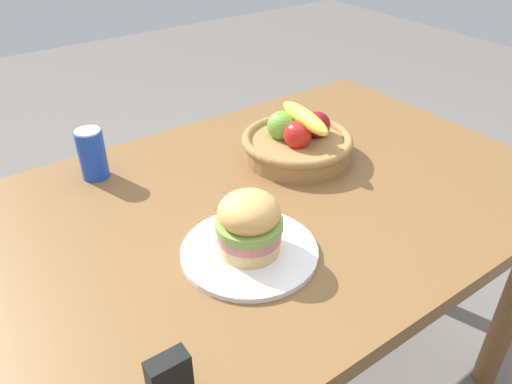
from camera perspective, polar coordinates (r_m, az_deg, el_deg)
The scene contains 6 objects.
dining_table at distance 1.21m, azimuth 1.07°, elevation -4.60°, with size 1.40×0.90×0.75m.
plate at distance 0.98m, azimuth -0.77°, elevation -6.86°, with size 0.27×0.27×0.01m, color white.
sandwich at distance 0.94m, azimuth -0.80°, elevation -3.66°, with size 0.13×0.13×0.13m.
soda_can at distance 1.26m, azimuth -18.40°, elevation 4.19°, with size 0.07×0.07×0.13m.
fruit_basket at distance 1.30m, azimuth 4.80°, elevation 5.85°, with size 0.29×0.29×0.14m.
napkin_holder at distance 0.74m, azimuth -9.93°, elevation -20.64°, with size 0.06×0.03×0.09m, color black.
Camera 1 is at (-0.57, -0.76, 1.39)m, focal length 34.64 mm.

